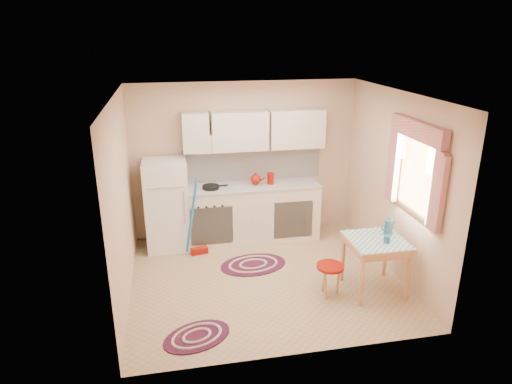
% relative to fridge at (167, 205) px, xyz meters
% --- Properties ---
extents(room_shell, '(3.64, 3.60, 2.52)m').
position_rel_fridge_xyz_m(room_shell, '(1.43, -1.01, 0.90)').
color(room_shell, tan).
rests_on(room_shell, ground).
extents(fridge, '(0.65, 0.60, 1.40)m').
position_rel_fridge_xyz_m(fridge, '(0.00, 0.00, 0.00)').
color(fridge, white).
rests_on(fridge, ground).
extents(broom, '(0.30, 0.17, 1.20)m').
position_rel_fridge_xyz_m(broom, '(0.45, -0.35, -0.10)').
color(broom, blue).
rests_on(broom, ground).
extents(base_cabinets, '(2.25, 0.60, 0.88)m').
position_rel_fridge_xyz_m(base_cabinets, '(1.28, 0.05, -0.26)').
color(base_cabinets, '#EEE6CF').
rests_on(base_cabinets, ground).
extents(countertop, '(2.27, 0.62, 0.04)m').
position_rel_fridge_xyz_m(countertop, '(1.28, 0.05, 0.20)').
color(countertop, '#B6B4AD').
rests_on(countertop, base_cabinets).
extents(frying_pan, '(0.29, 0.29, 0.05)m').
position_rel_fridge_xyz_m(frying_pan, '(0.68, 0.00, 0.24)').
color(frying_pan, black).
rests_on(frying_pan, countertop).
extents(red_kettle, '(0.22, 0.21, 0.18)m').
position_rel_fridge_xyz_m(red_kettle, '(1.40, 0.05, 0.31)').
color(red_kettle, '#971005').
rests_on(red_kettle, countertop).
extents(red_canister, '(0.14, 0.14, 0.16)m').
position_rel_fridge_xyz_m(red_canister, '(1.64, 0.05, 0.30)').
color(red_canister, '#971005').
rests_on(red_canister, countertop).
extents(table, '(0.72, 0.72, 0.72)m').
position_rel_fridge_xyz_m(table, '(2.60, -1.81, -0.34)').
color(table, '#E2A071').
rests_on(table, ground).
extents(stool, '(0.42, 0.42, 0.42)m').
position_rel_fridge_xyz_m(stool, '(2.00, -1.81, -0.49)').
color(stool, '#971005').
rests_on(stool, ground).
extents(coffee_pot, '(0.15, 0.14, 0.28)m').
position_rel_fridge_xyz_m(coffee_pot, '(2.81, -1.69, 0.16)').
color(coffee_pot, '#2A6180').
rests_on(coffee_pot, table).
extents(mug, '(0.10, 0.10, 0.10)m').
position_rel_fridge_xyz_m(mug, '(2.69, -1.91, 0.07)').
color(mug, '#2A6180').
rests_on(mug, table).
extents(rug_center, '(1.05, 0.77, 0.02)m').
position_rel_fridge_xyz_m(rug_center, '(1.19, -0.86, -0.69)').
color(rug_center, maroon).
rests_on(rug_center, ground).
extents(rug_left, '(0.92, 0.78, 0.02)m').
position_rel_fridge_xyz_m(rug_left, '(0.26, -2.36, -0.69)').
color(rug_left, maroon).
rests_on(rug_left, ground).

